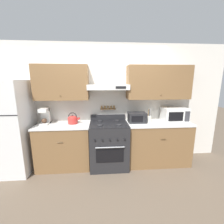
{
  "coord_description": "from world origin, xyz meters",
  "views": [
    {
      "loc": [
        -0.16,
        -2.65,
        1.78
      ],
      "look_at": [
        0.07,
        0.26,
        1.16
      ],
      "focal_mm": 24.0,
      "sensor_mm": 36.0,
      "label": 1
    }
  ],
  "objects": [
    {
      "name": "wall_back",
      "position": [
        0.06,
        0.58,
        1.44
      ],
      "size": [
        5.2,
        0.46,
        2.55
      ],
      "color": "silver",
      "rests_on": "ground_plane"
    },
    {
      "name": "counter_right",
      "position": [
        1.05,
        0.32,
        0.46
      ],
      "size": [
        1.34,
        0.63,
        0.91
      ],
      "color": "brown",
      "rests_on": "ground_plane"
    },
    {
      "name": "toaster_oven",
      "position": [
        0.6,
        0.35,
        1.02
      ],
      "size": [
        0.37,
        0.29,
        0.21
      ],
      "color": "#232326",
      "rests_on": "counter_right"
    },
    {
      "name": "utensil_crock",
      "position": [
        0.86,
        0.35,
        0.99
      ],
      "size": [
        0.1,
        0.1,
        0.29
      ],
      "color": "silver",
      "rests_on": "counter_right"
    },
    {
      "name": "counter_left",
      "position": [
        -0.92,
        0.32,
        0.46
      ],
      "size": [
        1.07,
        0.63,
        0.91
      ],
      "color": "brown",
      "rests_on": "ground_plane"
    },
    {
      "name": "coffee_maker",
      "position": [
        -1.29,
        0.39,
        1.08
      ],
      "size": [
        0.17,
        0.25,
        0.33
      ],
      "color": "white",
      "rests_on": "counter_left"
    },
    {
      "name": "microwave",
      "position": [
        1.43,
        0.37,
        1.06
      ],
      "size": [
        0.5,
        0.37,
        0.29
      ],
      "color": "white",
      "rests_on": "counter_right"
    },
    {
      "name": "ground_plane",
      "position": [
        0.0,
        0.0,
        0.0
      ],
      "size": [
        16.0,
        16.0,
        0.0
      ],
      "primitive_type": "plane",
      "color": "brown"
    },
    {
      "name": "refrigerator",
      "position": [
        -1.94,
        0.24,
        0.89
      ],
      "size": [
        0.8,
        0.76,
        1.79
      ],
      "color": "white",
      "rests_on": "ground_plane"
    },
    {
      "name": "tea_kettle",
      "position": [
        -0.73,
        0.35,
        1.0
      ],
      "size": [
        0.25,
        0.19,
        0.23
      ],
      "color": "red",
      "rests_on": "counter_left"
    },
    {
      "name": "stove_range",
      "position": [
        0.0,
        0.27,
        0.47
      ],
      "size": [
        0.77,
        0.71,
        1.04
      ],
      "color": "#232326",
      "rests_on": "ground_plane"
    }
  ]
}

